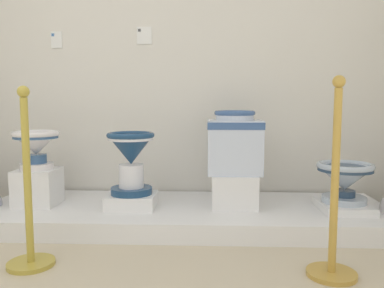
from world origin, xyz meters
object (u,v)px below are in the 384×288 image
Objects in this scene: stanchion_post_near_left at (29,214)px; info_placard_first at (56,40)px; antique_toilet_broad_patterned at (234,141)px; antique_toilet_slender_white at (345,178)px; plinth_block_slender_white at (344,206)px; antique_toilet_pale_glazed at (131,155)px; plinth_block_pale_glazed at (132,201)px; antique_toilet_squat_floral at (36,144)px; info_placard_second at (144,35)px; plinth_block_broad_patterned at (234,189)px; stanchion_post_near_right at (334,218)px; plinth_block_squat_floral at (38,187)px.

info_placard_first is at bearing 103.80° from stanchion_post_near_left.
antique_toilet_broad_patterned is 1.18× the size of antique_toilet_slender_white.
antique_toilet_broad_patterned is 1.74m from info_placard_first.
plinth_block_slender_white is (0.77, -0.11, -0.45)m from antique_toilet_broad_patterned.
antique_toilet_pale_glazed is 0.87m from stanchion_post_near_left.
antique_toilet_squat_floral is at bearing 175.49° from plinth_block_pale_glazed.
info_placard_second reaches higher than antique_toilet_broad_patterned.
plinth_block_pale_glazed is at bearing 60.05° from stanchion_post_near_left.
antique_toilet_pale_glazed is at bearing -91.70° from info_placard_second.
antique_toilet_slender_white is at bearing -8.13° from plinth_block_broad_patterned.
plinth_block_pale_glazed is at bearing 146.76° from stanchion_post_near_right.
info_placard_second reaches higher than stanchion_post_near_left.
plinth_block_pale_glazed reaches higher than plinth_block_slender_white.
plinth_block_slender_white is (1.52, 0.00, -0.02)m from plinth_block_pale_glazed.
antique_toilet_pale_glazed is 0.44× the size of stanchion_post_near_right.
info_placard_first is (-2.25, 0.55, 1.06)m from antique_toilet_slender_white.
stanchion_post_near_left is at bearing -119.95° from plinth_block_pale_glazed.
antique_toilet_slender_white is at bearing -1.39° from antique_toilet_squat_floral.
antique_toilet_slender_white is at bearing 0.09° from antique_toilet_pale_glazed.
plinth_block_squat_floral is 2.24m from antique_toilet_slender_white.
plinth_block_broad_patterned is at bearing 2.19° from antique_toilet_squat_floral.
plinth_block_pale_glazed is at bearing -171.43° from plinth_block_broad_patterned.
plinth_block_slender_white is 2.78× the size of info_placard_second.
plinth_block_squat_floral is at bearing 111.09° from stanchion_post_near_left.
plinth_block_slender_white is at bearing 0.09° from antique_toilet_pale_glazed.
plinth_block_broad_patterned is at bearing 8.57° from antique_toilet_pale_glazed.
antique_toilet_broad_patterned reaches higher than plinth_block_slender_white.
stanchion_post_near_right reaches higher than antique_toilet_pale_glazed.
antique_toilet_pale_glazed is 3.14× the size of info_placard_second.
antique_toilet_broad_patterned reaches higher than antique_toilet_squat_floral.
plinth_block_squat_floral is 0.32m from antique_toilet_squat_floral.
info_placard_second is (0.02, 0.55, 1.27)m from plinth_block_pale_glazed.
antique_toilet_pale_glazed reaches higher than antique_toilet_slender_white.
stanchion_post_near_left is (-1.16, -0.84, 0.04)m from plinth_block_broad_patterned.
plinth_block_broad_patterned is (0.75, 0.11, -0.27)m from antique_toilet_pale_glazed.
plinth_block_squat_floral reaches higher than plinth_block_pale_glazed.
plinth_block_pale_glazed is at bearing -4.51° from plinth_block_squat_floral.
antique_toilet_squat_floral is 0.74× the size of antique_toilet_broad_patterned.
plinth_block_pale_glazed is 0.84m from stanchion_post_near_left.
plinth_block_broad_patterned reaches higher than plinth_block_pale_glazed.
plinth_block_broad_patterned is (1.47, 0.06, -0.34)m from antique_toilet_squat_floral.
stanchion_post_near_left is (-0.43, -1.27, -1.16)m from info_placard_second.
info_placard_second is (-0.73, 0.44, 1.20)m from plinth_block_broad_patterned.
info_placard_first is at bearing 166.31° from antique_toilet_slender_white.
plinth_block_squat_floral is 2.09m from stanchion_post_near_right.
antique_toilet_pale_glazed is 1.08m from info_placard_second.
antique_toilet_broad_patterned is 1.17× the size of plinth_block_slender_white.
stanchion_post_near_left is at bearing -144.33° from plinth_block_broad_patterned.
stanchion_post_near_left reaches higher than plinth_block_slender_white.
antique_toilet_broad_patterned reaches higher than antique_toilet_slender_white.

